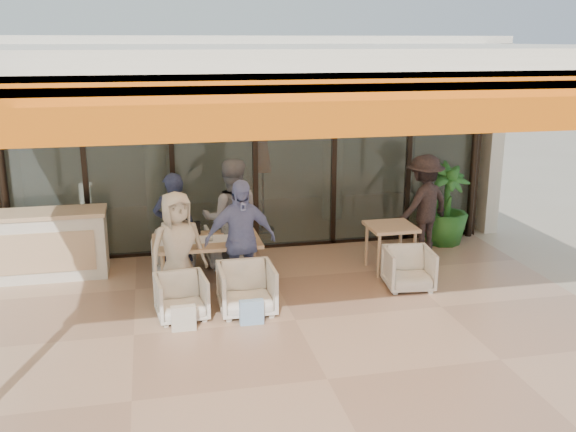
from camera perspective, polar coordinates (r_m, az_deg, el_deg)
The scene contains 21 objects.
ground at distance 8.25m, azimuth 0.66°, elevation -9.40°, with size 70.00×70.00×0.00m, color #C6B293.
terrace_floor at distance 8.25m, azimuth 0.66°, elevation -9.37°, with size 8.00×6.00×0.01m, color tan.
terrace_structure at distance 7.24m, azimuth 1.22°, elevation 13.72°, with size 8.00×6.00×3.40m.
glass_storefront at distance 10.60m, azimuth -2.95°, elevation 5.27°, with size 8.08×0.10×3.20m.
interior_block at distance 12.79m, azimuth -4.68°, elevation 9.82°, with size 9.05×3.62×3.52m.
host_counter at distance 10.16m, azimuth -20.89°, elevation -2.40°, with size 1.85×0.65×1.04m.
dining_table at distance 9.13m, azimuth -7.31°, elevation -2.43°, with size 1.50×0.90×0.93m.
chair_far_left at distance 10.11m, azimuth -10.06°, elevation -2.91°, with size 0.63×0.59×0.65m, color silver.
chair_far_right at distance 10.17m, azimuth -5.33°, elevation -2.52°, with size 0.67×0.63×0.69m, color silver.
chair_near_left at distance 8.33m, azimuth -9.47°, elevation -6.97°, with size 0.62×0.58×0.64m, color silver.
chair_near_right at distance 8.39m, azimuth -3.71°, elevation -6.30°, with size 0.71×0.66×0.73m, color silver.
diner_navy at distance 9.49m, azimuth -10.06°, elevation -1.01°, with size 0.60×0.39×1.64m, color #171A33.
diner_grey at distance 9.53m, azimuth -5.04°, elevation -0.24°, with size 0.88×0.68×1.80m, color slate.
diner_cream at distance 8.64m, azimuth -9.78°, elevation -2.91°, with size 0.76×0.50×1.56m, color beige.
diner_periwinkle at distance 8.69m, azimuth -4.26°, elevation -2.19°, with size 0.99×0.41×1.68m, color #6975B0.
tote_bag_cream at distance 8.02m, azimuth -9.26°, elevation -9.03°, with size 0.30×0.10×0.34m, color silver.
tote_bag_blue at distance 8.10m, azimuth -3.25°, elevation -8.61°, with size 0.30×0.10×0.34m, color #99BFD8.
side_table at distance 9.89m, azimuth 9.11°, elevation -1.40°, with size 0.70×0.70×0.74m.
side_chair at distance 9.32m, azimuth 10.70°, elevation -4.48°, with size 0.65×0.61×0.67m, color silver.
standing_woman at distance 10.82m, azimuth 11.97°, elevation 1.00°, with size 1.08×0.62×1.67m, color black.
potted_palm at distance 11.37m, azimuth 13.78°, elevation 0.99°, with size 0.80×0.80×1.44m, color #1E5919.
Camera 1 is at (-1.68, -7.30, 3.46)m, focal length 40.00 mm.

